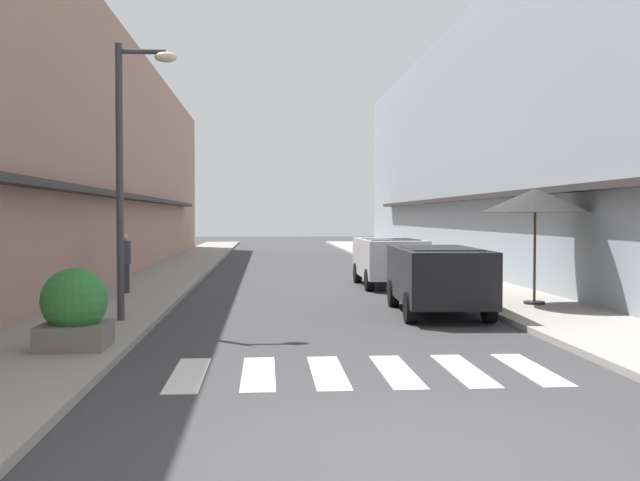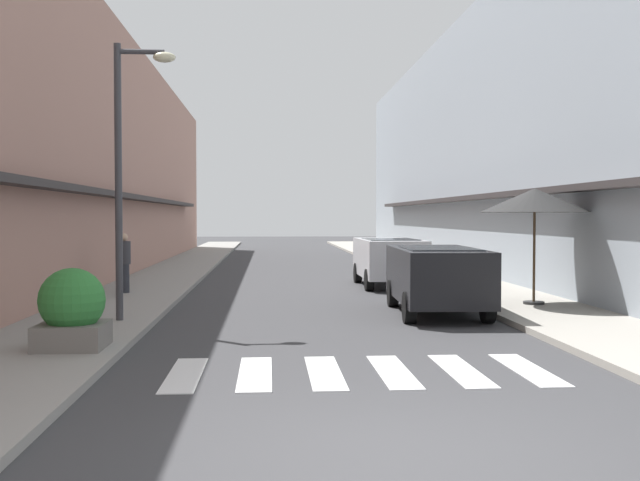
{
  "view_description": "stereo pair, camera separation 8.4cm",
  "coord_description": "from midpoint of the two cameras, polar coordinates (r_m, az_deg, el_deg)",
  "views": [
    {
      "loc": [
        -1.32,
        -6.41,
        2.15
      ],
      "look_at": [
        0.27,
        15.16,
        1.44
      ],
      "focal_mm": 41.08,
      "sensor_mm": 36.0,
      "label": 1
    },
    {
      "loc": [
        -1.23,
        -6.42,
        2.15
      ],
      "look_at": [
        0.27,
        15.16,
        1.44
      ],
      "focal_mm": 41.08,
      "sensor_mm": 36.0,
      "label": 2
    }
  ],
  "objects": [
    {
      "name": "parked_car_near",
      "position": [
        16.23,
        9.23,
        -2.48
      ],
      "size": [
        1.98,
        4.23,
        1.47
      ],
      "color": "black",
      "rests_on": "ground_plane"
    },
    {
      "name": "building_row_right",
      "position": [
        28.87,
        16.11,
        7.29
      ],
      "size": [
        5.5,
        45.16,
        9.81
      ],
      "color": "#939EA8",
      "rests_on": "ground_plane"
    },
    {
      "name": "parked_car_mid",
      "position": [
        22.47,
        5.51,
        -1.26
      ],
      "size": [
        1.82,
        4.01,
        1.47
      ],
      "color": "silver",
      "rests_on": "ground_plane"
    },
    {
      "name": "crosswalk",
      "position": [
        10.25,
        3.29,
        -10.18
      ],
      "size": [
        5.2,
        2.2,
        0.01
      ],
      "color": "silver",
      "rests_on": "ground_plane"
    },
    {
      "name": "cafe_umbrella",
      "position": [
        17.59,
        16.51,
        2.98
      ],
      "size": [
        2.5,
        2.5,
        2.68
      ],
      "color": "#262626",
      "rests_on": "sidewalk_right"
    },
    {
      "name": "sidewalk_right",
      "position": [
        26.39,
        9.3,
        -2.68
      ],
      "size": [
        2.6,
        67.14,
        0.12
      ],
      "primitive_type": "cube",
      "color": "#9E998E",
      "rests_on": "ground_plane"
    },
    {
      "name": "pedestrian_walking_near",
      "position": [
        20.1,
        -14.89,
        -1.61
      ],
      "size": [
        0.34,
        0.34,
        1.58
      ],
      "rotation": [
        0.0,
        0.0,
        1.4
      ],
      "color": "#282B33",
      "rests_on": "sidewalk_left"
    },
    {
      "name": "building_row_left",
      "position": [
        28.04,
        -19.19,
        6.11
      ],
      "size": [
        5.5,
        45.16,
        8.53
      ],
      "color": "#A87A6B",
      "rests_on": "ground_plane"
    },
    {
      "name": "street_lamp",
      "position": [
        14.79,
        -14.57,
        6.69
      ],
      "size": [
        1.19,
        0.28,
        5.37
      ],
      "color": "#38383D",
      "rests_on": "sidewalk_left"
    },
    {
      "name": "planter_corner",
      "position": [
        11.92,
        -18.56,
        -5.18
      ],
      "size": [
        1.01,
        1.01,
        1.24
      ],
      "color": "slate",
      "rests_on": "sidewalk_left"
    },
    {
      "name": "sidewalk_left",
      "position": [
        25.92,
        -11.77,
        -2.78
      ],
      "size": [
        2.6,
        67.14,
        0.12
      ],
      "primitive_type": "cube",
      "color": "gray",
      "rests_on": "ground_plane"
    },
    {
      "name": "ground_plane",
      "position": [
        25.72,
        -1.14,
        -2.91
      ],
      "size": [
        105.5,
        105.5,
        0.0
      ],
      "primitive_type": "plane",
      "color": "#38383A"
    }
  ]
}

